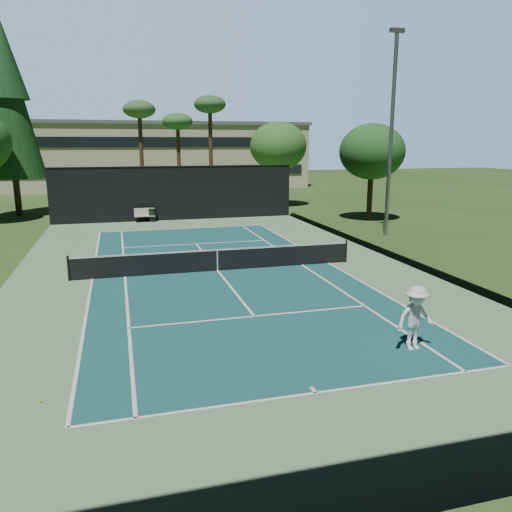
{
  "coord_description": "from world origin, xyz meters",
  "views": [
    {
      "loc": [
        -4.19,
        -21.79,
        5.74
      ],
      "look_at": [
        1.0,
        -3.0,
        1.3
      ],
      "focal_mm": 35.0,
      "sensor_mm": 36.0,
      "label": 1
    }
  ],
  "objects_px": {
    "tennis_ball_c": "(259,256)",
    "trash_bin": "(152,215)",
    "player": "(416,318)",
    "tennis_net": "(217,259)",
    "tennis_ball_b": "(181,270)",
    "park_bench": "(145,215)",
    "tennis_ball_a": "(40,402)",
    "tennis_ball_d": "(105,256)"
  },
  "relations": [
    {
      "from": "tennis_ball_a",
      "to": "trash_bin",
      "type": "xyz_separation_m",
      "value": [
        4.36,
        26.33,
        0.44
      ]
    },
    {
      "from": "tennis_ball_c",
      "to": "tennis_ball_b",
      "type": "bearing_deg",
      "value": -157.97
    },
    {
      "from": "tennis_ball_a",
      "to": "tennis_ball_d",
      "type": "bearing_deg",
      "value": 85.68
    },
    {
      "from": "tennis_ball_d",
      "to": "trash_bin",
      "type": "height_order",
      "value": "trash_bin"
    },
    {
      "from": "player",
      "to": "tennis_ball_c",
      "type": "relative_size",
      "value": 25.82
    },
    {
      "from": "tennis_ball_b",
      "to": "park_bench",
      "type": "relative_size",
      "value": 0.04
    },
    {
      "from": "tennis_net",
      "to": "player",
      "type": "xyz_separation_m",
      "value": [
        3.66,
        -10.21,
        0.38
      ]
    },
    {
      "from": "tennis_ball_d",
      "to": "trash_bin",
      "type": "distance_m",
      "value": 11.78
    },
    {
      "from": "tennis_ball_a",
      "to": "tennis_ball_d",
      "type": "distance_m",
      "value": 15.04
    },
    {
      "from": "tennis_ball_a",
      "to": "park_bench",
      "type": "xyz_separation_m",
      "value": [
        3.79,
        26.3,
        0.51
      ]
    },
    {
      "from": "tennis_net",
      "to": "tennis_ball_c",
      "type": "height_order",
      "value": "tennis_net"
    },
    {
      "from": "tennis_net",
      "to": "tennis_ball_b",
      "type": "xyz_separation_m",
      "value": [
        -1.59,
        0.54,
        -0.53
      ]
    },
    {
      "from": "tennis_ball_b",
      "to": "tennis_ball_c",
      "type": "xyz_separation_m",
      "value": [
        4.21,
        1.7,
        0.01
      ]
    },
    {
      "from": "tennis_net",
      "to": "tennis_ball_b",
      "type": "bearing_deg",
      "value": 161.24
    },
    {
      "from": "tennis_net",
      "to": "tennis_ball_d",
      "type": "bearing_deg",
      "value": 139.06
    },
    {
      "from": "tennis_ball_c",
      "to": "park_bench",
      "type": "bearing_deg",
      "value": 110.42
    },
    {
      "from": "tennis_ball_c",
      "to": "trash_bin",
      "type": "bearing_deg",
      "value": 108.23
    },
    {
      "from": "tennis_net",
      "to": "tennis_ball_a",
      "type": "xyz_separation_m",
      "value": [
        -6.17,
        -10.63,
        -0.52
      ]
    },
    {
      "from": "tennis_net",
      "to": "trash_bin",
      "type": "relative_size",
      "value": 13.65
    },
    {
      "from": "player",
      "to": "tennis_ball_b",
      "type": "relative_size",
      "value": 30.36
    },
    {
      "from": "park_bench",
      "to": "trash_bin",
      "type": "height_order",
      "value": "park_bench"
    },
    {
      "from": "tennis_ball_b",
      "to": "tennis_ball_c",
      "type": "height_order",
      "value": "tennis_ball_c"
    },
    {
      "from": "park_bench",
      "to": "player",
      "type": "bearing_deg",
      "value": -76.85
    },
    {
      "from": "tennis_ball_c",
      "to": "trash_bin",
      "type": "height_order",
      "value": "trash_bin"
    },
    {
      "from": "tennis_net",
      "to": "trash_bin",
      "type": "height_order",
      "value": "tennis_net"
    },
    {
      "from": "tennis_ball_b",
      "to": "park_bench",
      "type": "xyz_separation_m",
      "value": [
        -0.79,
        15.13,
        0.52
      ]
    },
    {
      "from": "tennis_net",
      "to": "tennis_ball_b",
      "type": "height_order",
      "value": "tennis_net"
    },
    {
      "from": "trash_bin",
      "to": "tennis_net",
      "type": "bearing_deg",
      "value": -83.39
    },
    {
      "from": "tennis_ball_b",
      "to": "park_bench",
      "type": "distance_m",
      "value": 15.16
    },
    {
      "from": "trash_bin",
      "to": "player",
      "type": "bearing_deg",
      "value": -78.06
    },
    {
      "from": "tennis_ball_a",
      "to": "tennis_ball_c",
      "type": "height_order",
      "value": "tennis_ball_a"
    },
    {
      "from": "player",
      "to": "trash_bin",
      "type": "height_order",
      "value": "player"
    },
    {
      "from": "tennis_ball_b",
      "to": "tennis_ball_d",
      "type": "relative_size",
      "value": 0.84
    },
    {
      "from": "player",
      "to": "park_bench",
      "type": "height_order",
      "value": "player"
    },
    {
      "from": "tennis_ball_a",
      "to": "trash_bin",
      "type": "height_order",
      "value": "trash_bin"
    },
    {
      "from": "tennis_ball_c",
      "to": "trash_bin",
      "type": "relative_size",
      "value": 0.08
    },
    {
      "from": "player",
      "to": "trash_bin",
      "type": "distance_m",
      "value": 26.48
    },
    {
      "from": "tennis_ball_c",
      "to": "park_bench",
      "type": "distance_m",
      "value": 14.33
    },
    {
      "from": "tennis_ball_b",
      "to": "tennis_ball_c",
      "type": "bearing_deg",
      "value": 22.03
    },
    {
      "from": "tennis_ball_a",
      "to": "trash_bin",
      "type": "distance_m",
      "value": 26.69
    },
    {
      "from": "tennis_ball_d",
      "to": "park_bench",
      "type": "relative_size",
      "value": 0.05
    },
    {
      "from": "tennis_ball_b",
      "to": "tennis_ball_d",
      "type": "bearing_deg",
      "value": 131.97
    }
  ]
}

